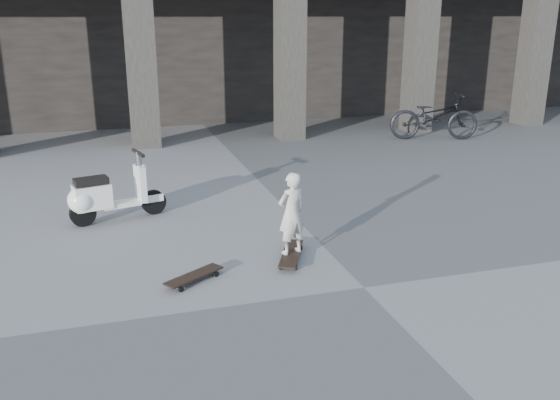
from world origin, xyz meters
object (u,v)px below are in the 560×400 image
object	(u,v)px
skateboard_spare	(194,276)
child	(291,213)
longboard	(291,254)
bicycle	(434,117)
scooter	(101,197)

from	to	relation	value
skateboard_spare	child	bearing A→B (deg)	-18.79
longboard	skateboard_spare	xyz separation A→B (m)	(-1.30, -0.31, -0.00)
bicycle	skateboard_spare	bearing A→B (deg)	150.45
longboard	bicycle	xyz separation A→B (m)	(5.74, 6.27, 0.50)
longboard	bicycle	distance (m)	8.51
longboard	scooter	distance (m)	3.17
scooter	bicycle	world-z (taller)	bicycle
longboard	skateboard_spare	distance (m)	1.34
child	bicycle	world-z (taller)	child
scooter	longboard	bearing A→B (deg)	-57.46
child	longboard	bearing A→B (deg)	97.35
skateboard_spare	scooter	xyz separation A→B (m)	(-1.00, 2.47, 0.34)
skateboard_spare	child	distance (m)	1.45
skateboard_spare	child	world-z (taller)	child
bicycle	child	bearing A→B (deg)	154.91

